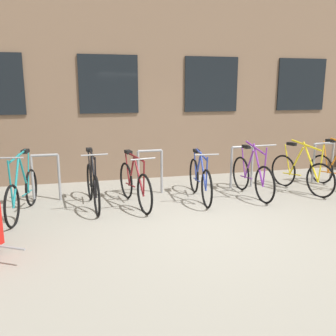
{
  "coord_description": "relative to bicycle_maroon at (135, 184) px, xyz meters",
  "views": [
    {
      "loc": [
        -1.93,
        -5.14,
        2.12
      ],
      "look_at": [
        -0.25,
        1.6,
        0.58
      ],
      "focal_mm": 39.13,
      "sensor_mm": 36.0,
      "label": 1
    }
  ],
  "objects": [
    {
      "name": "storefront_building",
      "position": [
        0.96,
        4.58,
        2.66
      ],
      "size": [
        28.0,
        5.35,
        6.09
      ],
      "color": "#7A604C",
      "rests_on": "ground"
    },
    {
      "name": "bicycle_yellow",
      "position": [
        3.5,
        0.09,
        0.0
      ],
      "size": [
        0.55,
        1.64,
        1.09
      ],
      "color": "black",
      "rests_on": "ground"
    },
    {
      "name": "bicycle_black",
      "position": [
        -0.75,
        0.1,
        0.0
      ],
      "size": [
        0.44,
        1.71,
        1.06
      ],
      "color": "black",
      "rests_on": "ground"
    },
    {
      "name": "bicycle_maroon",
      "position": [
        0.0,
        0.0,
        0.0
      ],
      "size": [
        0.48,
        1.71,
        0.98
      ],
      "color": "black",
      "rests_on": "ground"
    },
    {
      "name": "bike_rack",
      "position": [
        1.41,
        0.63,
        0.15
      ],
      "size": [
        6.53,
        0.05,
        0.91
      ],
      "color": "gray",
      "rests_on": "ground"
    },
    {
      "name": "ground_plane",
      "position": [
        0.96,
        -1.27,
        -0.38
      ],
      "size": [
        42.0,
        42.0,
        0.0
      ],
      "primitive_type": "plane",
      "color": "gray"
    },
    {
      "name": "bicycle_purple",
      "position": [
        2.36,
        0.03,
        0.01
      ],
      "size": [
        0.44,
        1.68,
        1.11
      ],
      "color": "black",
      "rests_on": "ground"
    },
    {
      "name": "bicycle_teal",
      "position": [
        -1.92,
        -0.06,
        0.0
      ],
      "size": [
        0.45,
        1.75,
        1.11
      ],
      "color": "black",
      "rests_on": "ground"
    },
    {
      "name": "bicycle_blue",
      "position": [
        1.28,
        0.07,
        -0.0
      ],
      "size": [
        0.44,
        1.72,
        0.98
      ],
      "color": "black",
      "rests_on": "ground"
    }
  ]
}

